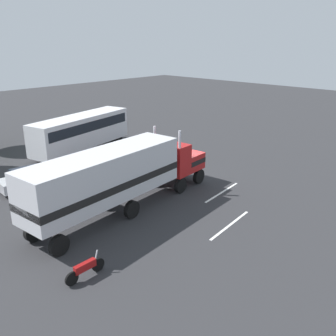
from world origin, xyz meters
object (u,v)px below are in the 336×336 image
at_px(semi_truck, 119,174).
at_px(motorcycle, 85,269).
at_px(parked_bus, 81,130).
at_px(person_bystander, 75,193).
at_px(parked_car, 30,179).

height_order(semi_truck, motorcycle, semi_truck).
bearing_deg(parked_bus, semi_truck, -115.27).
height_order(semi_truck, person_bystander, semi_truck).
bearing_deg(parked_bus, motorcycle, -124.06).
bearing_deg(person_bystander, parked_car, 97.00).
relative_size(semi_truck, motorcycle, 6.79).
distance_m(parked_bus, motorcycle, 20.80).
xyz_separation_m(parked_bus, motorcycle, (-11.61, -17.18, -1.58)).
xyz_separation_m(parked_bus, parked_car, (-8.18, -5.51, -1.26)).
bearing_deg(motorcycle, semi_truck, 37.05).
relative_size(person_bystander, parked_bus, 0.14).
xyz_separation_m(person_bystander, parked_car, (-0.58, 4.76, -0.09)).
height_order(person_bystander, parked_car, person_bystander).
bearing_deg(parked_bus, parked_car, -146.04).
bearing_deg(semi_truck, parked_bus, 64.73).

